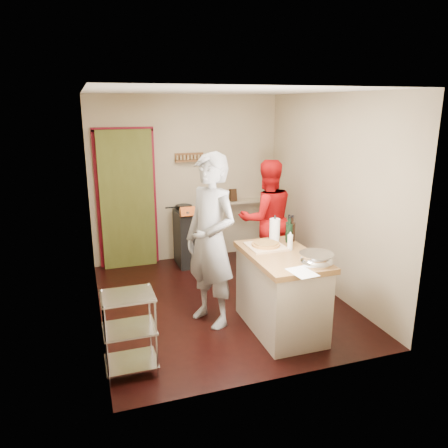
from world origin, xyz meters
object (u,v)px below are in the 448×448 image
at_px(wire_shelving, 129,330).
at_px(island, 281,290).
at_px(person_stripe, 211,241).
at_px(stove, 196,236).
at_px(person_red, 267,219).

relative_size(wire_shelving, island, 0.61).
xyz_separation_m(wire_shelving, person_stripe, (1.01, 0.71, 0.55)).
distance_m(stove, island, 2.35).
bearing_deg(wire_shelving, person_stripe, 35.09).
distance_m(person_stripe, person_red, 1.66).
distance_m(wire_shelving, island, 1.72).
xyz_separation_m(stove, island, (0.37, -2.32, 0.03)).
distance_m(wire_shelving, person_stripe, 1.35).
bearing_deg(wire_shelving, person_red, 40.20).
bearing_deg(person_red, wire_shelving, 43.14).
bearing_deg(person_red, person_stripe, 46.96).
xyz_separation_m(island, person_red, (0.50, 1.55, 0.38)).
bearing_deg(person_stripe, person_red, 107.75).
bearing_deg(person_stripe, island, 33.09).
xyz_separation_m(wire_shelving, person_red, (2.19, 1.85, 0.42)).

